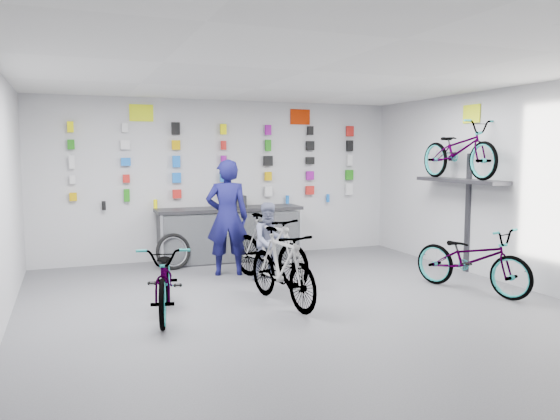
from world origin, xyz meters
name	(u,v)px	position (x,y,z in m)	size (l,w,h in m)	color
floor	(308,312)	(0.00, 0.00, 0.00)	(8.00, 8.00, 0.00)	#4B4B50
ceiling	(309,71)	(0.00, 0.00, 3.00)	(8.00, 8.00, 0.00)	white
wall_back	(223,179)	(0.00, 4.00, 1.50)	(7.00, 7.00, 0.00)	silver
wall_right	(526,188)	(3.50, 0.00, 1.50)	(8.00, 8.00, 0.00)	silver
counter	(230,235)	(0.00, 3.54, 0.49)	(2.70, 0.66, 1.00)	black
merch_wall	(236,164)	(0.24, 3.93, 1.79)	(5.54, 0.08, 1.56)	#C99902
wall_bracket	(461,186)	(3.33, 1.20, 1.46)	(0.39, 1.90, 2.00)	#333338
sign_left	(141,113)	(-1.50, 3.98, 2.72)	(0.42, 0.02, 0.30)	#E8FD16
sign_right	(300,117)	(1.60, 3.98, 2.72)	(0.42, 0.02, 0.30)	#B52402
sign_side	(471,114)	(3.48, 1.20, 2.65)	(0.02, 0.40, 0.30)	#E8FD16
bike_left	(166,279)	(-1.69, 0.54, 0.46)	(0.61, 1.75, 0.92)	gray
bike_center	(282,267)	(-0.17, 0.47, 0.51)	(0.48, 1.69, 1.01)	gray
bike_right	(472,259)	(2.64, 0.10, 0.48)	(0.64, 1.83, 0.96)	gray
bike_service	(269,248)	(0.11, 1.73, 0.53)	(0.50, 1.76, 1.06)	gray
bike_wall	(459,150)	(3.25, 1.20, 2.05)	(0.63, 1.80, 0.95)	gray
clerk	(227,218)	(-0.36, 2.44, 0.95)	(0.69, 0.46, 1.90)	#0F0F45
customer	(270,241)	(0.18, 1.86, 0.62)	(0.60, 0.47, 1.23)	slate
spare_wheel	(173,252)	(-1.12, 3.17, 0.31)	(0.66, 0.32, 0.63)	black
register	(237,201)	(0.15, 3.55, 1.11)	(0.28, 0.30, 0.22)	black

